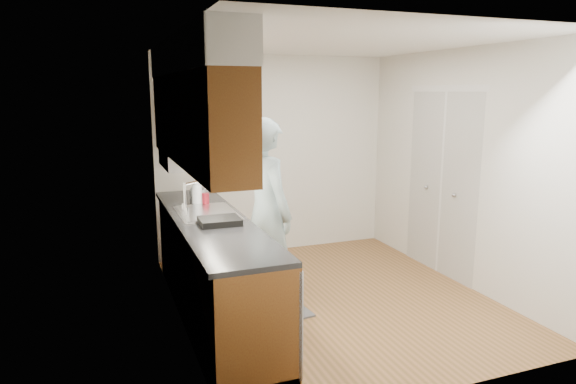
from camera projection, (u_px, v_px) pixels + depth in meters
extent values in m
plane|color=brown|center=(332.00, 298.00, 5.17)|extent=(3.50, 3.50, 0.00)
plane|color=white|center=(336.00, 42.00, 4.69)|extent=(3.50, 3.50, 0.00)
cube|color=silver|center=(176.00, 186.00, 4.41)|extent=(0.02, 3.50, 2.50)
cube|color=silver|center=(461.00, 168.00, 5.45)|extent=(0.02, 3.50, 2.50)
cube|color=silver|center=(274.00, 155.00, 6.54)|extent=(3.00, 0.02, 2.50)
cube|color=brown|center=(213.00, 270.00, 4.67)|extent=(0.60, 2.80, 0.90)
cube|color=black|center=(210.00, 221.00, 4.58)|extent=(0.63, 2.80, 0.04)
cube|color=#B2B2B7|center=(207.00, 219.00, 4.77)|extent=(0.48, 0.68, 0.14)
cube|color=#B2B2B7|center=(207.00, 213.00, 4.76)|extent=(0.52, 0.72, 0.01)
cube|color=#B2B2B7|center=(286.00, 310.00, 3.76)|extent=(0.03, 0.60, 0.80)
cube|color=brown|center=(193.00, 119.00, 4.36)|extent=(0.33, 2.80, 0.75)
cube|color=silver|center=(191.00, 55.00, 4.26)|extent=(0.35, 2.80, 0.30)
cube|color=#A5A5AA|center=(186.00, 159.00, 5.25)|extent=(0.46, 0.75, 0.16)
cube|color=white|center=(441.00, 184.00, 5.77)|extent=(0.02, 1.22, 2.05)
cube|color=#5A5A5D|center=(267.00, 303.00, 5.04)|extent=(0.66, 1.00, 0.02)
imported|color=#8FA9AE|center=(266.00, 200.00, 4.84)|extent=(0.66, 0.83, 2.05)
imported|color=silver|center=(197.00, 191.00, 5.08)|extent=(0.13, 0.13, 0.29)
imported|color=silver|center=(199.00, 194.00, 5.18)|extent=(0.12, 0.12, 0.19)
imported|color=silver|center=(194.00, 190.00, 5.50)|extent=(0.16, 0.16, 0.15)
cylinder|color=#A81C2C|center=(206.00, 199.00, 5.07)|extent=(0.07, 0.07, 0.13)
cylinder|color=#A5A5AA|center=(204.00, 194.00, 5.34)|extent=(0.09, 0.09, 0.13)
cube|color=black|center=(220.00, 221.00, 4.37)|extent=(0.35, 0.29, 0.05)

